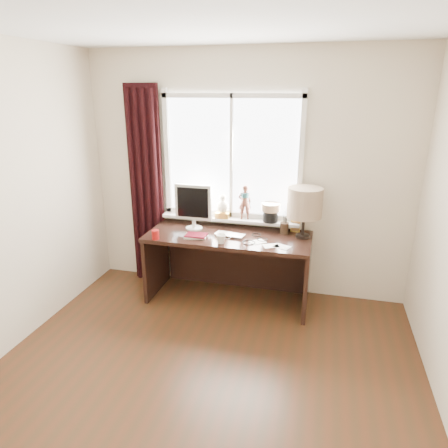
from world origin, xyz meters
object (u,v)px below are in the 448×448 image
(laptop, at_px, (230,235))
(table_lamp, at_px, (305,203))
(red_cup, at_px, (156,235))
(mug, at_px, (221,239))
(monitor, at_px, (193,204))
(desk, at_px, (230,253))

(laptop, distance_m, table_lamp, 0.82)
(laptop, xyz_separation_m, red_cup, (-0.71, -0.27, 0.04))
(laptop, bearing_deg, mug, -90.46)
(laptop, bearing_deg, monitor, 174.46)
(mug, bearing_deg, table_lamp, 25.44)
(laptop, relative_size, mug, 3.16)
(laptop, relative_size, monitor, 0.63)
(desk, bearing_deg, mug, -92.48)
(mug, xyz_separation_m, red_cup, (-0.67, -0.06, -0.00))
(laptop, distance_m, desk, 0.29)
(monitor, xyz_separation_m, table_lamp, (1.16, 0.03, 0.09))
(laptop, bearing_deg, red_cup, -149.03)
(mug, relative_size, monitor, 0.20)
(laptop, relative_size, table_lamp, 0.59)
(table_lamp, bearing_deg, laptop, -168.56)
(mug, distance_m, desk, 0.45)
(mug, bearing_deg, laptop, 79.66)
(laptop, distance_m, red_cup, 0.76)
(red_cup, bearing_deg, table_lamp, 16.33)
(table_lamp, bearing_deg, desk, -178.25)
(mug, height_order, monitor, monitor)
(desk, bearing_deg, table_lamp, 1.75)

